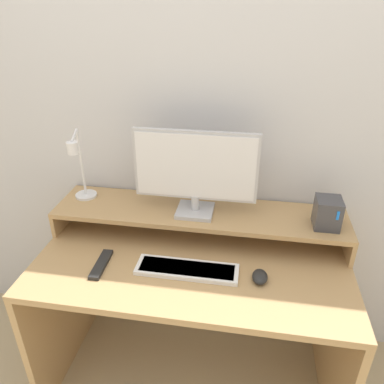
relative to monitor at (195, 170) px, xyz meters
name	(u,v)px	position (x,y,z in m)	size (l,w,h in m)	color
wall_back	(206,112)	(0.02, 0.20, 0.20)	(6.00, 0.05, 2.50)	silver
desk	(192,294)	(0.02, -0.17, -0.53)	(1.32, 0.68, 0.72)	tan
monitor_shelf	(199,214)	(0.02, 0.02, -0.23)	(1.32, 0.29, 0.13)	tan
monitor	(195,170)	(0.00, 0.00, 0.00)	(0.53, 0.15, 0.38)	#BCBCC1
desk_lamp	(80,170)	(-0.53, 0.00, -0.04)	(0.12, 0.23, 0.34)	silver
router_dock	(327,213)	(0.56, -0.02, -0.14)	(0.10, 0.11, 0.13)	#3D3D42
keyboard	(187,269)	(0.01, -0.26, -0.32)	(0.42, 0.12, 0.02)	white
mouse	(260,277)	(0.30, -0.26, -0.32)	(0.06, 0.09, 0.04)	black
remote_control	(101,264)	(-0.35, -0.28, -0.33)	(0.05, 0.18, 0.02)	black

